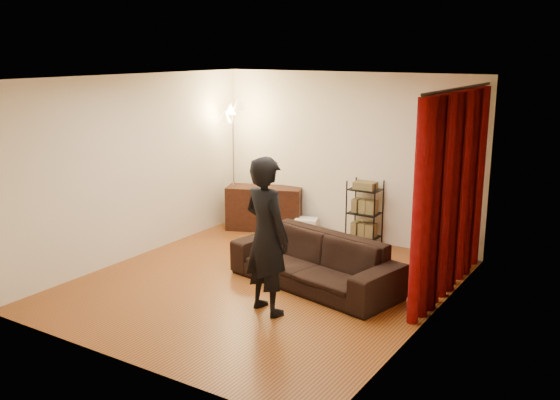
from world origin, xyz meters
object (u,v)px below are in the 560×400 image
Objects in this scene: sofa at (314,261)px; floor_lamp at (234,167)px; media_cabinet at (265,208)px; person at (267,236)px; storage_boxes at (306,227)px; wire_shelf at (364,213)px.

floor_lamp reaches higher than sofa.
media_cabinet is at bearing 28.97° from floor_lamp.
sofa is 1.24× the size of person.
sofa is at bearing -57.23° from storage_boxes.
wire_shelf is (1.83, 0.09, 0.15)m from media_cabinet.
sofa is 6.42× the size of storage_boxes.
media_cabinet is 0.89m from floor_lamp.
person is at bearing -82.07° from sofa.
person reaches higher than wire_shelf.
floor_lamp is at bearing 174.00° from wire_shelf.
sofa is at bearing -98.87° from wire_shelf.
person is (-0.07, -1.02, 0.60)m from sofa.
floor_lamp reaches higher than wire_shelf.
storage_boxes is at bearing 134.86° from sofa.
person is at bearing -47.41° from floor_lamp.
storage_boxes is (0.79, 0.05, -0.22)m from media_cabinet.
storage_boxes is at bearing 13.78° from floor_lamp.
wire_shelf reaches higher than media_cabinet.
person reaches higher than media_cabinet.
person is 3.57m from floor_lamp.
wire_shelf reaches higher than sofa.
sofa is 2.76m from media_cabinet.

